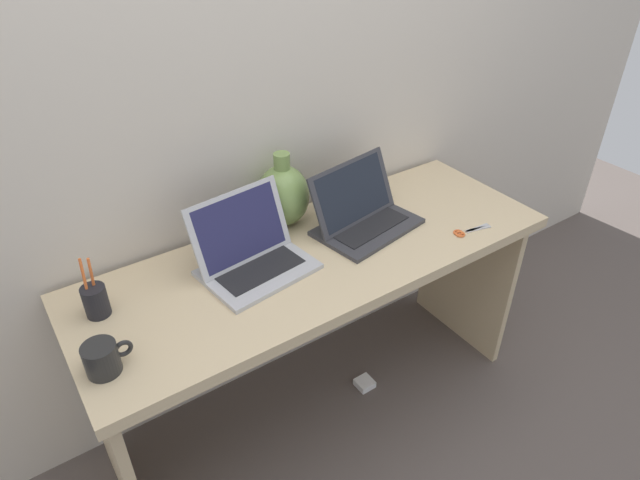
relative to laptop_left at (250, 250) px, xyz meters
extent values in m
plane|color=#564C47|center=(0.22, -0.06, -0.82)|extent=(6.00, 6.00, 0.00)
cube|color=beige|center=(0.22, 0.26, 0.38)|extent=(4.40, 0.04, 2.40)
cube|color=#D1B78C|center=(0.22, -0.06, -0.08)|extent=(1.62, 0.57, 0.04)
cube|color=#D1B78C|center=(-0.55, -0.06, -0.46)|extent=(0.03, 0.49, 0.71)
cube|color=#D1B78C|center=(0.99, -0.06, -0.46)|extent=(0.03, 0.49, 0.71)
cube|color=#B2B2B7|center=(0.00, -0.04, -0.05)|extent=(0.36, 0.29, 0.01)
cube|color=black|center=(0.00, -0.04, -0.05)|extent=(0.28, 0.18, 0.00)
cube|color=#B2B2B7|center=(-0.01, 0.04, 0.06)|extent=(0.34, 0.13, 0.22)
cube|color=#23234C|center=(-0.01, 0.04, 0.06)|extent=(0.30, 0.11, 0.20)
cube|color=#333338|center=(0.44, -0.04, -0.05)|extent=(0.39, 0.29, 0.01)
cube|color=black|center=(0.44, -0.04, -0.05)|extent=(0.31, 0.19, 0.00)
cube|color=#333338|center=(0.43, 0.03, 0.05)|extent=(0.37, 0.15, 0.21)
cube|color=black|center=(0.43, 0.03, 0.05)|extent=(0.32, 0.14, 0.18)
ellipsoid|color=#75934C|center=(0.22, 0.16, 0.05)|extent=(0.18, 0.18, 0.22)
cylinder|color=#75934C|center=(0.22, 0.16, 0.18)|extent=(0.06, 0.06, 0.06)
cylinder|color=black|center=(-0.51, -0.18, -0.02)|extent=(0.09, 0.09, 0.09)
torus|color=black|center=(-0.46, -0.18, -0.01)|extent=(0.05, 0.01, 0.05)
cylinder|color=black|center=(-0.46, 0.04, -0.01)|extent=(0.07, 0.07, 0.09)
cylinder|color=orange|center=(-0.45, 0.05, 0.04)|extent=(0.02, 0.01, 0.16)
cylinder|color=orange|center=(-0.48, 0.05, 0.05)|extent=(0.02, 0.03, 0.16)
cube|color=#B7B7BC|center=(0.76, -0.25, -0.06)|extent=(0.10, 0.02, 0.00)
cube|color=#B7B7BC|center=(0.76, -0.26, -0.06)|extent=(0.10, 0.04, 0.00)
torus|color=orange|center=(0.68, -0.25, -0.06)|extent=(0.04, 0.04, 0.01)
torus|color=orange|center=(0.68, -0.24, -0.06)|extent=(0.04, 0.04, 0.01)
cube|color=white|center=(0.43, -0.09, -0.80)|extent=(0.07, 0.07, 0.03)
camera|label=1|loc=(-0.60, -1.27, 0.99)|focal=30.74mm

